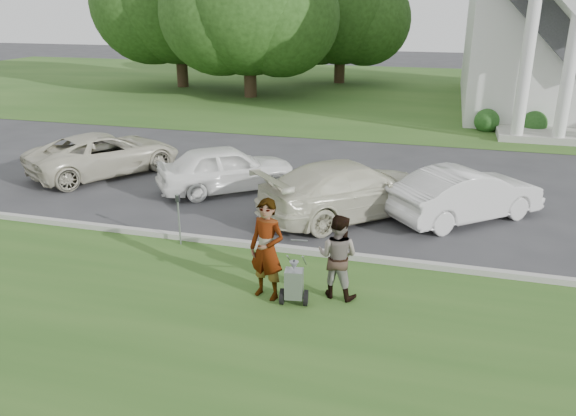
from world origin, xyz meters
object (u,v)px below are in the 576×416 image
at_px(striping_cart, 294,284).
at_px(car_c, 350,189).
at_px(person_left, 267,250).
at_px(car_d, 466,194).
at_px(car_a, 105,154).
at_px(tree_back, 341,14).
at_px(car_b, 227,168).
at_px(parking_meter_near, 179,213).
at_px(person_right, 338,257).
at_px(tree_left, 248,9).

distance_m(striping_cart, car_c, 5.06).
distance_m(person_left, car_d, 6.65).
bearing_deg(car_a, car_c, -159.36).
xyz_separation_m(tree_back, car_a, (-3.18, -24.95, -4.03)).
bearing_deg(person_left, car_b, 133.73).
bearing_deg(car_b, parking_meter_near, 148.32).
bearing_deg(car_b, person_left, 170.20).
distance_m(parking_meter_near, car_a, 6.96).
xyz_separation_m(person_left, car_c, (0.76, 4.91, -0.26)).
bearing_deg(car_a, person_right, 177.62).
xyz_separation_m(tree_back, parking_meter_near, (1.88, -29.73, -3.92)).
height_order(person_left, car_a, person_left).
height_order(tree_back, person_right, tree_back).
height_order(tree_back, car_a, tree_back).
xyz_separation_m(tree_left, car_a, (0.82, -16.95, -4.41)).
distance_m(striping_cart, person_right, 0.99).
relative_size(tree_left, car_c, 2.06).
height_order(striping_cart, parking_meter_near, parking_meter_near).
bearing_deg(tree_left, car_b, -72.82).
relative_size(parking_meter_near, car_a, 0.25).
xyz_separation_m(striping_cart, car_b, (-3.81, 6.18, 0.29)).
distance_m(car_a, car_d, 11.65).
distance_m(parking_meter_near, car_c, 4.68).
bearing_deg(car_d, car_c, 59.51).
bearing_deg(car_a, striping_cart, 173.10).
bearing_deg(person_right, car_a, -24.49).
distance_m(car_a, car_b, 4.63).
bearing_deg(person_right, person_left, 26.87).
relative_size(car_b, car_c, 0.81).
bearing_deg(person_left, parking_meter_near, 161.89).
bearing_deg(parking_meter_near, car_c, 40.95).
bearing_deg(car_a, car_d, -153.76).
distance_m(tree_left, parking_meter_near, 22.92).
height_order(striping_cart, car_a, car_a).
bearing_deg(person_left, person_right, 32.66).
xyz_separation_m(parking_meter_near, car_c, (3.53, 3.07, -0.05)).
relative_size(person_left, car_a, 0.40).
distance_m(striping_cart, car_a, 10.79).
distance_m(person_left, car_a, 10.26).
relative_size(tree_left, tree_back, 1.11).
xyz_separation_m(car_b, car_c, (4.00, -1.13, 0.04)).
bearing_deg(person_right, tree_left, -56.98).
distance_m(striping_cart, car_d, 6.46).
height_order(car_b, car_c, car_c).
distance_m(tree_back, striping_cart, 32.43).
relative_size(car_a, car_c, 0.97).
xyz_separation_m(tree_back, car_c, (5.42, -26.66, -3.98)).
relative_size(car_c, car_d, 1.21).
bearing_deg(striping_cart, car_c, 79.44).
xyz_separation_m(tree_left, striping_cart, (9.24, -23.71, -4.69)).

